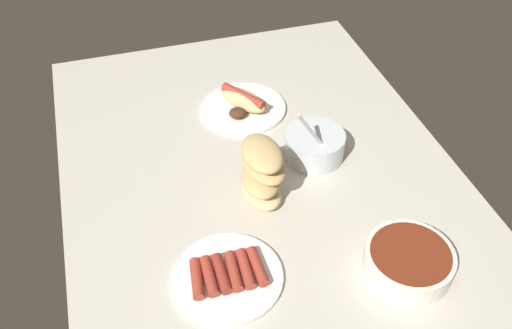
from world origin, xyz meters
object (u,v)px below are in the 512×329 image
plate_hotdog_assembled (243,104)px  plate_sausages (228,276)px  bread_stack (262,172)px  bowl_coleslaw (315,144)px  bowl_chili (409,261)px

plate_hotdog_assembled → plate_sausages: plate_hotdog_assembled is taller
bread_stack → plate_sausages: (19.54, -12.90, -6.16)cm
bowl_coleslaw → plate_hotdog_assembled: bearing=-152.9°
bread_stack → plate_sausages: 24.21cm
bowl_chili → bread_stack: bearing=-142.4°
plate_hotdog_assembled → plate_sausages: 53.71cm
bowl_coleslaw → bowl_chili: 37.05cm
bowl_coleslaw → bread_stack: bearing=-60.1°
bread_stack → plate_sausages: bread_stack is taller
plate_hotdog_assembled → bread_stack: bread_stack is taller
bowl_coleslaw → bowl_chili: size_ratio=0.94×
bread_stack → bowl_coleslaw: (-9.14, 15.92, -3.61)cm
plate_sausages → bowl_chili: size_ratio=1.25×
plate_hotdog_assembled → bowl_coleslaw: 24.88cm
plate_hotdog_assembled → bread_stack: bearing=-8.4°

